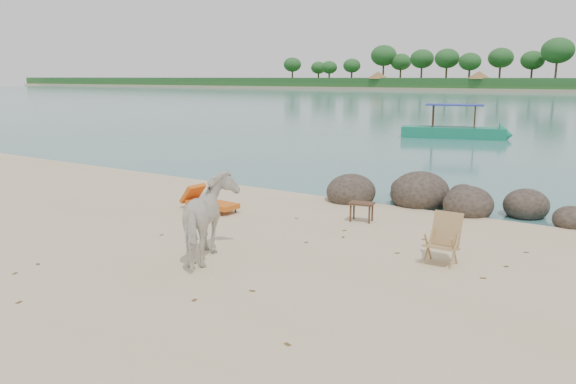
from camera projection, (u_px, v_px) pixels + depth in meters
name	position (u px, v px, depth m)	size (l,w,h in m)	color
boulders	(432.00, 198.00, 14.74)	(6.46, 3.03, 1.16)	#302720
cow	(211.00, 220.00, 10.26)	(0.84, 1.84, 1.56)	white
side_table	(361.00, 213.00, 13.09)	(0.56, 0.36, 0.45)	#382716
lounge_chair	(212.00, 202.00, 14.10)	(1.74, 0.61, 0.52)	#CE4818
deck_chair	(441.00, 241.00, 10.07)	(0.58, 0.64, 0.91)	#A87D54
boat_near	(454.00, 110.00, 31.42)	(6.31, 1.42, 3.07)	#127757
dead_leaves	(288.00, 261.00, 10.38)	(7.33, 6.94, 0.00)	brown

